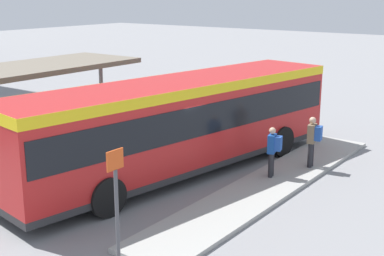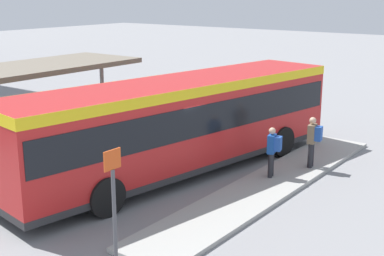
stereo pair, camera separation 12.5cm
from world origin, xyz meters
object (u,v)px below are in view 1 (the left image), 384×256
Objects in this scene: bicycle_blue at (243,97)px; platform_sign at (117,210)px; city_bus at (181,119)px; pedestrian_waiting at (273,149)px; bicycle_orange at (266,100)px; pedestrian_companion at (313,139)px; bicycle_white at (277,102)px; bicycle_black at (253,99)px.

platform_sign reaches higher than bicycle_blue.
city_bus reaches higher than pedestrian_waiting.
pedestrian_waiting is 10.86m from bicycle_orange.
pedestrian_companion is 0.98× the size of bicycle_blue.
bicycle_orange is (10.51, 2.62, -1.39)m from city_bus.
city_bus is at bearing -79.78° from bicycle_white.
pedestrian_waiting is 0.98× the size of bicycle_white.
city_bus reaches higher than bicycle_blue.
pedestrian_waiting is 11.65m from bicycle_blue.
bicycle_white is at bearing 8.42° from bicycle_black.
pedestrian_waiting is (1.09, -2.75, -0.75)m from city_bus.
pedestrian_companion is at bearing -1.65° from platform_sign.
platform_sign is (-16.67, -7.09, 1.19)m from bicycle_blue.
pedestrian_companion is 0.60× the size of platform_sign.
bicycle_orange is 1.00× the size of bicycle_black.
platform_sign reaches higher than bicycle_black.
bicycle_white is at bearing -65.81° from pedestrian_companion.
bicycle_white is 0.57× the size of platform_sign.
bicycle_white is at bearing 16.89° from platform_sign.
city_bus reaches higher than bicycle_black.
pedestrian_waiting is at bearing 2.70° from platform_sign.
city_bus is 4.36m from pedestrian_companion.
pedestrian_waiting is 0.56× the size of platform_sign.
bicycle_blue is at bearing 173.96° from bicycle_black.
bicycle_orange is at bearing -75.01° from pedestrian_waiting.
pedestrian_companion is 1.04× the size of bicycle_white.
city_bus is 10.92m from bicycle_orange.
bicycle_black is at bearing 26.84° from city_bus.
city_bus reaches higher than bicycle_white.
bicycle_white is at bearing 179.68° from bicycle_blue.
pedestrian_waiting is at bearing -49.64° from bicycle_black.
bicycle_blue is at bearing -69.21° from pedestrian_waiting.
city_bus is 10.99m from bicycle_black.
city_bus is 6.96× the size of bicycle_black.
pedestrian_waiting is at bearing -59.30° from city_bus.
bicycle_black is at bearing -166.37° from bicycle_orange.
bicycle_orange is at bearing -178.63° from bicycle_blue.
bicycle_orange is (7.79, 5.96, -0.69)m from pedestrian_companion.
bicycle_white is 0.94× the size of bicycle_blue.
bicycle_blue is (0.14, 2.07, 0.02)m from bicycle_white.
pedestrian_companion is at bearing -48.30° from bicycle_orange.
pedestrian_companion is at bearing -41.81° from bicycle_black.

